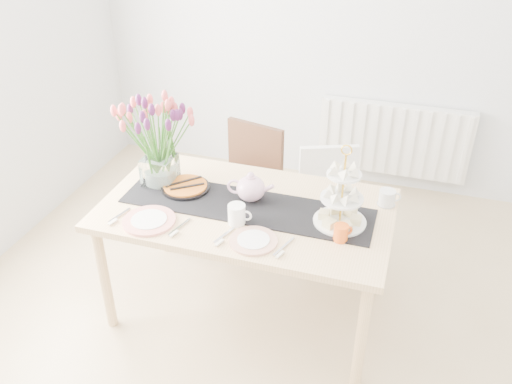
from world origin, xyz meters
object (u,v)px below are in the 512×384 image
(radiator, at_px, (393,140))
(mug_white, at_px, (237,214))
(tulip_vase, at_px, (156,129))
(plate_right, at_px, (254,241))
(mug_orange, at_px, (341,233))
(plate_left, at_px, (149,221))
(teapot, at_px, (251,189))
(cream_jug, at_px, (387,198))
(chair_white, at_px, (330,198))
(cake_stand, at_px, (341,205))
(chair_brown, at_px, (247,178))
(tart_tin, at_px, (186,187))
(dining_table, at_px, (247,218))

(radiator, xyz_separation_m, mug_white, (-0.68, -1.89, 0.36))
(tulip_vase, xyz_separation_m, plate_right, (0.70, -0.38, -0.35))
(radiator, height_order, mug_orange, mug_orange)
(plate_right, bearing_deg, mug_white, 135.99)
(radiator, xyz_separation_m, plate_left, (-1.12, -2.02, 0.31))
(teapot, height_order, cream_jug, teapot)
(cream_jug, xyz_separation_m, plate_left, (-1.18, -0.55, -0.04))
(plate_left, bearing_deg, tulip_vase, 106.66)
(chair_white, xyz_separation_m, teapot, (-0.35, -0.62, 0.37))
(cake_stand, xyz_separation_m, mug_white, (-0.52, -0.16, -0.06))
(mug_white, height_order, plate_left, mug_white)
(chair_brown, xyz_separation_m, tulip_vase, (-0.33, -0.62, 0.60))
(tart_tin, relative_size, plate_right, 1.14)
(plate_left, xyz_separation_m, plate_right, (0.58, 0.00, -0.00))
(chair_brown, distance_m, tart_tin, 0.71)
(teapot, xyz_separation_m, mug_orange, (0.54, -0.21, -0.04))
(plate_left, bearing_deg, teapot, 38.50)
(radiator, bearing_deg, teapot, -112.01)
(cake_stand, bearing_deg, tart_tin, 175.72)
(tart_tin, bearing_deg, mug_white, -30.06)
(dining_table, xyz_separation_m, mug_white, (0.00, -0.17, 0.13))
(plate_left, distance_m, plate_right, 0.58)
(radiator, distance_m, plate_left, 2.33)
(cake_stand, distance_m, plate_right, 0.49)
(cake_stand, bearing_deg, cream_jug, 50.05)
(cream_jug, height_order, mug_orange, cream_jug)
(tart_tin, height_order, mug_orange, mug_orange)
(cream_jug, xyz_separation_m, tart_tin, (-1.13, -0.19, -0.03))
(chair_brown, distance_m, plate_right, 1.09)
(chair_brown, xyz_separation_m, teapot, (0.24, -0.64, 0.33))
(tart_tin, height_order, plate_left, tart_tin)
(dining_table, relative_size, cake_stand, 3.90)
(mug_white, bearing_deg, chair_brown, 101.17)
(tulip_vase, height_order, cake_stand, tulip_vase)
(plate_right, bearing_deg, tulip_vase, 151.34)
(plate_left, bearing_deg, plate_right, 0.00)
(dining_table, relative_size, chair_brown, 1.85)
(chair_white, distance_m, teapot, 0.80)
(chair_white, bearing_deg, plate_left, -151.36)
(chair_white, distance_m, mug_white, 0.98)
(teapot, bearing_deg, tart_tin, 175.93)
(cake_stand, relative_size, mug_orange, 4.62)
(chair_white, distance_m, plate_right, 1.05)
(mug_white, relative_size, plate_left, 0.39)
(chair_white, bearing_deg, cake_stand, -98.68)
(radiator, relative_size, plate_left, 4.25)
(dining_table, height_order, plate_left, plate_left)
(plate_left, bearing_deg, radiator, 60.95)
(mug_orange, bearing_deg, dining_table, 123.10)
(dining_table, relative_size, chair_white, 2.02)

